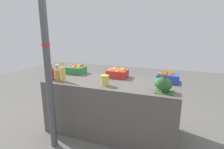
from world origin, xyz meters
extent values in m
plane|color=#605E59|center=(0.00, 0.00, 0.00)|extent=(10.00, 10.00, 0.00)
cube|color=#56514C|center=(0.00, 0.00, 0.39)|extent=(1.90, 0.81, 0.79)
cylinder|color=#4C4C51|center=(-0.59, -0.63, 1.22)|extent=(0.08, 0.08, 2.44)
cylinder|color=red|center=(-0.59, -0.63, 1.34)|extent=(0.09, 0.09, 0.03)
cube|color=#2D8442|center=(-0.76, 0.24, 0.85)|extent=(0.30, 0.25, 0.12)
sphere|color=#9EBC42|center=(-0.79, 0.21, 0.90)|extent=(0.06, 0.06, 0.06)
sphere|color=red|center=(-0.71, 0.19, 0.89)|extent=(0.07, 0.07, 0.07)
sphere|color=#9EBC42|center=(-0.74, 0.31, 0.89)|extent=(0.08, 0.08, 0.08)
sphere|color=red|center=(-0.77, 0.25, 0.90)|extent=(0.07, 0.07, 0.07)
sphere|color=red|center=(-0.69, 0.32, 0.90)|extent=(0.08, 0.08, 0.08)
sphere|color=red|center=(-0.83, 0.28, 0.89)|extent=(0.07, 0.07, 0.07)
sphere|color=red|center=(-0.81, 0.23, 0.89)|extent=(0.08, 0.08, 0.08)
sphere|color=red|center=(-0.81, 0.25, 0.89)|extent=(0.07, 0.07, 0.07)
sphere|color=red|center=(-0.76, 0.20, 0.89)|extent=(0.06, 0.06, 0.06)
sphere|color=red|center=(-0.84, 0.25, 0.90)|extent=(0.08, 0.08, 0.08)
sphere|color=#9EBC42|center=(-0.66, 0.18, 0.90)|extent=(0.07, 0.07, 0.07)
cube|color=red|center=(0.00, 0.24, 0.85)|extent=(0.30, 0.25, 0.12)
sphere|color=orange|center=(-0.06, 0.27, 0.90)|extent=(0.08, 0.08, 0.08)
sphere|color=orange|center=(0.06, 0.30, 0.90)|extent=(0.08, 0.08, 0.08)
sphere|color=orange|center=(-0.02, 0.22, 0.90)|extent=(0.08, 0.08, 0.08)
sphere|color=orange|center=(-0.10, 0.20, 0.90)|extent=(0.07, 0.07, 0.07)
sphere|color=orange|center=(0.00, 0.24, 0.90)|extent=(0.07, 0.07, 0.07)
sphere|color=orange|center=(0.09, 0.27, 0.90)|extent=(0.08, 0.08, 0.08)
sphere|color=orange|center=(0.03, 0.16, 0.89)|extent=(0.07, 0.07, 0.07)
sphere|color=orange|center=(-0.05, 0.27, 0.90)|extent=(0.08, 0.08, 0.08)
cube|color=#2847B7|center=(0.76, 0.24, 0.85)|extent=(0.30, 0.25, 0.12)
cone|color=orange|center=(0.83, 0.14, 0.93)|extent=(0.14, 0.05, 0.02)
cone|color=orange|center=(0.72, 0.28, 0.93)|extent=(0.13, 0.05, 0.03)
cone|color=orange|center=(0.81, 0.30, 0.92)|extent=(0.17, 0.07, 0.03)
cone|color=orange|center=(0.80, 0.32, 0.92)|extent=(0.16, 0.08, 0.03)
cone|color=orange|center=(0.69, 0.16, 0.92)|extent=(0.13, 0.05, 0.02)
cone|color=orange|center=(0.70, 0.18, 0.92)|extent=(0.16, 0.05, 0.03)
cone|color=orange|center=(0.74, 0.25, 0.92)|extent=(0.12, 0.07, 0.03)
cone|color=orange|center=(0.82, 0.28, 0.92)|extent=(0.13, 0.04, 0.02)
cube|color=#2D602D|center=(0.75, -0.23, 0.79)|extent=(0.22, 0.18, 0.01)
ellipsoid|color=#427F3D|center=(0.72, -0.21, 0.88)|extent=(0.14, 0.14, 0.13)
cylinder|color=#B2C693|center=(0.72, -0.21, 0.81)|extent=(0.03, 0.03, 0.02)
ellipsoid|color=#2D602D|center=(0.75, -0.20, 0.88)|extent=(0.15, 0.15, 0.14)
cylinder|color=#B2C693|center=(0.75, -0.20, 0.81)|extent=(0.03, 0.03, 0.02)
ellipsoid|color=#2D602D|center=(0.76, -0.22, 0.88)|extent=(0.15, 0.15, 0.13)
cylinder|color=#B2C693|center=(0.76, -0.22, 0.81)|extent=(0.03, 0.03, 0.02)
ellipsoid|color=#2D602D|center=(0.72, -0.24, 0.89)|extent=(0.14, 0.14, 0.16)
cylinder|color=#B2C693|center=(0.72, -0.24, 0.81)|extent=(0.03, 0.03, 0.02)
ellipsoid|color=#427F3D|center=(0.69, -0.20, 0.89)|extent=(0.13, 0.13, 0.13)
cylinder|color=#B2C693|center=(0.69, -0.20, 0.81)|extent=(0.03, 0.03, 0.02)
cylinder|color=#B2333D|center=(-0.86, -0.25, 0.88)|extent=(0.08, 0.08, 0.17)
cone|color=#B2333D|center=(-0.86, -0.25, 0.97)|extent=(0.08, 0.08, 0.02)
cylinder|color=#B2333D|center=(-0.86, -0.25, 1.01)|extent=(0.03, 0.03, 0.04)
cylinder|color=silver|center=(-0.86, -0.25, 1.03)|extent=(0.04, 0.04, 0.01)
cylinder|color=gold|center=(-0.75, -0.25, 0.87)|extent=(0.07, 0.07, 0.16)
cone|color=gold|center=(-0.75, -0.25, 0.96)|extent=(0.07, 0.07, 0.02)
cylinder|color=gold|center=(-0.75, -0.25, 0.99)|extent=(0.03, 0.03, 0.04)
cylinder|color=silver|center=(-0.75, -0.25, 1.02)|extent=(0.04, 0.04, 0.01)
cylinder|color=gold|center=(-0.65, -0.25, 0.89)|extent=(0.06, 0.06, 0.21)
cone|color=gold|center=(-0.65, -0.25, 1.01)|extent=(0.06, 0.06, 0.02)
cylinder|color=gold|center=(-0.65, -0.25, 1.04)|extent=(0.03, 0.03, 0.04)
cylinder|color=gold|center=(-0.65, -0.25, 1.07)|extent=(0.03, 0.03, 0.01)
cylinder|color=#DBBC56|center=(-0.01, -0.23, 0.85)|extent=(0.11, 0.11, 0.13)
cylinder|color=gold|center=(-0.01, -0.23, 0.92)|extent=(0.11, 0.11, 0.01)
cube|color=#4C3D2D|center=(0.75, -0.24, 0.98)|extent=(0.02, 0.02, 0.01)
ellipsoid|color=#7A664C|center=(0.75, -0.24, 1.00)|extent=(0.08, 0.07, 0.04)
sphere|color=#897556|center=(0.71, -0.26, 1.01)|extent=(0.03, 0.03, 0.03)
cone|color=#4C3D28|center=(0.70, -0.27, 1.01)|extent=(0.02, 0.01, 0.01)
cube|color=#7A664C|center=(0.79, -0.21, 1.01)|extent=(0.04, 0.03, 0.01)
camera|label=1|loc=(0.87, -2.28, 1.49)|focal=28.00mm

